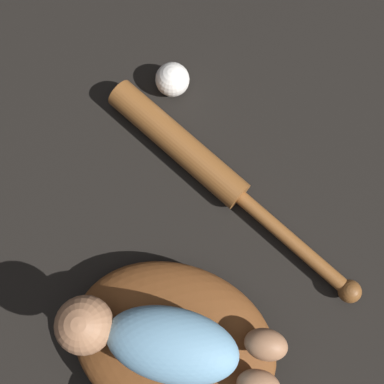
# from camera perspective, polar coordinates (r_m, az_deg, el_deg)

# --- Properties ---
(ground_plane) EXTENTS (6.00, 6.00, 0.00)m
(ground_plane) POSITION_cam_1_polar(r_m,az_deg,el_deg) (1.01, -1.26, -16.69)
(ground_plane) COLOR black
(baseball_glove) EXTENTS (0.44, 0.40, 0.11)m
(baseball_glove) POSITION_cam_1_polar(r_m,az_deg,el_deg) (0.96, -2.37, -17.04)
(baseball_glove) COLOR brown
(baseball_glove) RESTS_ON ground
(baby_figure) EXTENTS (0.35, 0.26, 0.09)m
(baby_figure) POSITION_cam_1_polar(r_m,az_deg,el_deg) (0.87, -3.36, -15.72)
(baby_figure) COLOR #6693B2
(baby_figure) RESTS_ON baseball_glove
(baseball_bat) EXTENTS (0.60, 0.06, 0.06)m
(baseball_bat) POSITION_cam_1_polar(r_m,az_deg,el_deg) (1.03, 1.08, 3.00)
(baseball_bat) COLOR brown
(baseball_bat) RESTS_ON ground
(baseball) EXTENTS (0.07, 0.07, 0.07)m
(baseball) POSITION_cam_1_polar(r_m,az_deg,el_deg) (1.09, -2.11, 11.90)
(baseball) COLOR white
(baseball) RESTS_ON ground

